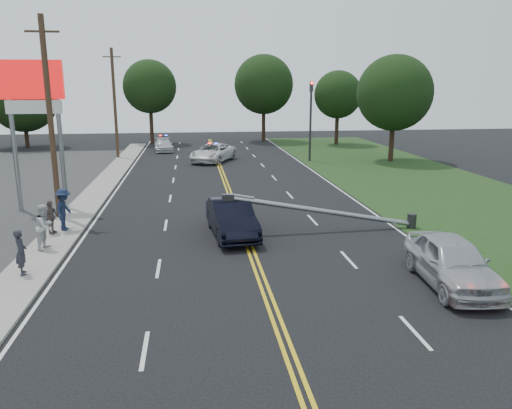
{
  "coord_description": "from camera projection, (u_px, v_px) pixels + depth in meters",
  "views": [
    {
      "loc": [
        -2.34,
        -14.0,
        6.72
      ],
      "look_at": [
        0.36,
        6.75,
        1.7
      ],
      "focal_mm": 35.0,
      "sensor_mm": 36.0,
      "label": 1
    }
  ],
  "objects": [
    {
      "name": "ground",
      "position": [
        273.0,
        309.0,
        15.36
      ],
      "size": [
        120.0,
        120.0,
        0.0
      ],
      "primitive_type": "plane",
      "color": "black",
      "rests_on": "ground"
    },
    {
      "name": "sidewalk",
      "position": [
        67.0,
        228.0,
        23.94
      ],
      "size": [
        1.8,
        70.0,
        0.12
      ],
      "primitive_type": "cube",
      "color": "gray",
      "rests_on": "ground"
    },
    {
      "name": "grass_verge",
      "position": [
        491.0,
        214.0,
        26.7
      ],
      "size": [
        12.0,
        80.0,
        0.01
      ],
      "primitive_type": "cube",
      "color": "#173314",
      "rests_on": "ground"
    },
    {
      "name": "centerline_yellow",
      "position": [
        240.0,
        222.0,
        25.0
      ],
      "size": [
        0.36,
        80.0,
        0.0
      ],
      "primitive_type": "cube",
      "color": "gold",
      "rests_on": "ground"
    },
    {
      "name": "pylon_sign",
      "position": [
        33.0,
        99.0,
        26.15
      ],
      "size": [
        3.2,
        0.35,
        8.0
      ],
      "color": "gray",
      "rests_on": "ground"
    },
    {
      "name": "traffic_signal",
      "position": [
        311.0,
        114.0,
        44.35
      ],
      "size": [
        0.28,
        0.41,
        7.05
      ],
      "color": "#2D2D30",
      "rests_on": "ground"
    },
    {
      "name": "fallen_streetlight",
      "position": [
        333.0,
        212.0,
        23.39
      ],
      "size": [
        9.36,
        0.44,
        1.91
      ],
      "color": "#2D2D30",
      "rests_on": "ground"
    },
    {
      "name": "utility_pole_mid",
      "position": [
        50.0,
        119.0,
        24.6
      ],
      "size": [
        1.6,
        0.28,
        10.0
      ],
      "color": "#382619",
      "rests_on": "ground"
    },
    {
      "name": "utility_pole_far",
      "position": [
        115.0,
        103.0,
        45.81
      ],
      "size": [
        1.6,
        0.28,
        10.0
      ],
      "color": "#382619",
      "rests_on": "ground"
    },
    {
      "name": "tree_5",
      "position": [
        23.0,
        98.0,
        53.91
      ],
      "size": [
        7.24,
        7.24,
        8.94
      ],
      "color": "black",
      "rests_on": "ground"
    },
    {
      "name": "tree_6",
      "position": [
        150.0,
        87.0,
        57.18
      ],
      "size": [
        6.09,
        6.09,
        9.6
      ],
      "color": "black",
      "rests_on": "ground"
    },
    {
      "name": "tree_7",
      "position": [
        264.0,
        85.0,
        59.78
      ],
      "size": [
        7.07,
        7.07,
        10.33
      ],
      "color": "black",
      "rests_on": "ground"
    },
    {
      "name": "tree_8",
      "position": [
        338.0,
        95.0,
        56.66
      ],
      "size": [
        5.4,
        5.4,
        8.38
      ],
      "color": "black",
      "rests_on": "ground"
    },
    {
      "name": "tree_9",
      "position": [
        395.0,
        93.0,
        43.9
      ],
      "size": [
        6.64,
        6.64,
        9.37
      ],
      "color": "black",
      "rests_on": "ground"
    },
    {
      "name": "crashed_sedan",
      "position": [
        232.0,
        218.0,
        22.71
      ],
      "size": [
        2.23,
        5.12,
        1.64
      ],
      "primitive_type": "imported",
      "rotation": [
        0.0,
        0.0,
        0.1
      ],
      "color": "black",
      "rests_on": "ground"
    },
    {
      "name": "waiting_sedan",
      "position": [
        452.0,
        261.0,
        17.05
      ],
      "size": [
        2.4,
        5.14,
        1.7
      ],
      "primitive_type": "imported",
      "rotation": [
        0.0,
        0.0,
        -0.08
      ],
      "color": "#AEB0B6",
      "rests_on": "ground"
    },
    {
      "name": "emergency_a",
      "position": [
        213.0,
        153.0,
        44.86
      ],
      "size": [
        4.83,
        6.32,
        1.59
      ],
      "primitive_type": "imported",
      "rotation": [
        0.0,
        0.0,
        -0.44
      ],
      "color": "silver",
      "rests_on": "ground"
    },
    {
      "name": "emergency_b",
      "position": [
        164.0,
        145.0,
        51.86
      ],
      "size": [
        2.21,
        4.56,
        1.28
      ],
      "primitive_type": "imported",
      "rotation": [
        0.0,
        0.0,
        0.1
      ],
      "color": "silver",
      "rests_on": "ground"
    },
    {
      "name": "bystander_a",
      "position": [
        21.0,
        252.0,
        17.71
      ],
      "size": [
        0.58,
        0.71,
        1.66
      ],
      "primitive_type": "imported",
      "rotation": [
        0.0,
        0.0,
        1.93
      ],
      "color": "#282830",
      "rests_on": "sidewalk"
    },
    {
      "name": "bystander_b",
      "position": [
        45.0,
        227.0,
        20.48
      ],
      "size": [
        0.91,
        1.06,
        1.88
      ],
      "primitive_type": "imported",
      "rotation": [
        0.0,
        0.0,
        1.32
      ],
      "color": "silver",
      "rests_on": "sidewalk"
    },
    {
      "name": "bystander_c",
      "position": [
        64.0,
        209.0,
        23.13
      ],
      "size": [
        0.87,
        1.35,
        1.97
      ],
      "primitive_type": "imported",
      "rotation": [
        0.0,
        0.0,
        1.45
      ],
      "color": "#17213B",
      "rests_on": "sidewalk"
    },
    {
      "name": "bystander_d",
      "position": [
        51.0,
        217.0,
        22.59
      ],
      "size": [
        0.69,
        0.98,
        1.55
      ],
      "primitive_type": "imported",
      "rotation": [
        0.0,
        0.0,
        1.19
      ],
      "color": "#61514E",
      "rests_on": "sidewalk"
    }
  ]
}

